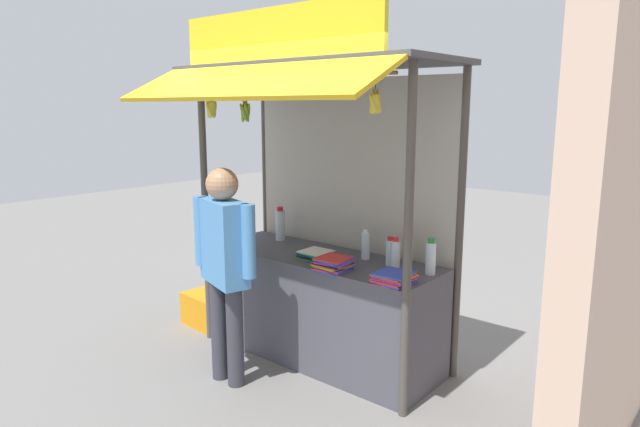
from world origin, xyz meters
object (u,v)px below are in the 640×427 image
object	(u,v)px
water_bottle_front_right	(366,245)
water_bottle_rear_center	(280,225)
magazine_stack_right	(333,264)
magazine_stack_front_left	(394,278)
vendor_person	(224,256)
banana_bunch_inner_right	(375,103)
plastic_crate	(213,308)
water_bottle_left	(431,258)
magazine_stack_back_left	(234,238)
magazine_stack_far_right	(316,254)
banana_bunch_leftmost	(245,112)
water_bottle_far_left	(395,255)
water_bottle_center	(390,252)
banana_bunch_rightmost	(211,109)

from	to	relation	value
water_bottle_front_right	water_bottle_rear_center	distance (m)	0.97
magazine_stack_right	magazine_stack_front_left	size ratio (longest dim) A/B	0.97
magazine_stack_right	vendor_person	size ratio (longest dim) A/B	0.16
banana_bunch_inner_right	plastic_crate	world-z (taller)	banana_bunch_inner_right
water_bottle_left	vendor_person	xyz separation A→B (m)	(-1.20, -0.90, -0.01)
magazine_stack_back_left	banana_bunch_inner_right	distance (m)	2.14
magazine_stack_far_right	magazine_stack_front_left	size ratio (longest dim) A/B	0.93
water_bottle_rear_center	magazine_stack_front_left	distance (m)	1.54
water_bottle_rear_center	banana_bunch_leftmost	size ratio (longest dim) A/B	0.99
water_bottle_left	magazine_stack_front_left	xyz separation A→B (m)	(-0.09, -0.34, -0.09)
magazine_stack_right	banana_bunch_leftmost	world-z (taller)	banana_bunch_leftmost
water_bottle_left	water_bottle_far_left	bearing A→B (deg)	-167.60
water_bottle_center	water_bottle_far_left	distance (m)	0.11
water_bottle_left	magazine_stack_front_left	distance (m)	0.36
water_bottle_rear_center	magazine_stack_back_left	world-z (taller)	water_bottle_rear_center
water_bottle_left	plastic_crate	bearing A→B (deg)	-174.28
water_bottle_front_right	banana_bunch_rightmost	distance (m)	1.64
banana_bunch_inner_right	plastic_crate	distance (m)	2.86
water_bottle_front_right	banana_bunch_rightmost	bearing A→B (deg)	-151.78
magazine_stack_far_right	banana_bunch_rightmost	distance (m)	1.43
water_bottle_center	banana_bunch_rightmost	distance (m)	1.81
banana_bunch_rightmost	vendor_person	distance (m)	1.22
water_bottle_center	banana_bunch_leftmost	xyz separation A→B (m)	(-0.96, -0.57, 1.05)
banana_bunch_rightmost	water_bottle_front_right	bearing A→B (deg)	28.22
magazine_stack_back_left	vendor_person	xyz separation A→B (m)	(0.67, -0.68, 0.09)
water_bottle_center	water_bottle_rear_center	bearing A→B (deg)	177.01
magazine_stack_far_right	banana_bunch_rightmost	world-z (taller)	banana_bunch_rightmost
magazine_stack_far_right	magazine_stack_right	world-z (taller)	magazine_stack_right
water_bottle_front_right	magazine_stack_far_right	distance (m)	0.41
magazine_stack_far_right	banana_bunch_inner_right	distance (m)	1.47
water_bottle_front_right	magazine_stack_back_left	xyz separation A→B (m)	(-1.28, -0.25, -0.09)
water_bottle_left	water_bottle_rear_center	xyz separation A→B (m)	(-1.57, 0.07, 0.02)
banana_bunch_leftmost	magazine_stack_back_left	bearing A→B (deg)	148.84
water_bottle_center	water_bottle_rear_center	world-z (taller)	water_bottle_rear_center
water_bottle_left	banana_bunch_rightmost	size ratio (longest dim) A/B	0.95
banana_bunch_leftmost	magazine_stack_right	bearing A→B (deg)	15.32
water_bottle_front_right	water_bottle_rear_center	bearing A→B (deg)	177.93
water_bottle_center	water_bottle_rear_center	size ratio (longest dim) A/B	0.73
banana_bunch_leftmost	vendor_person	bearing A→B (deg)	-72.53
magazine_stack_far_right	magazine_stack_back_left	bearing A→B (deg)	-178.61
magazine_stack_far_right	magazine_stack_back_left	size ratio (longest dim) A/B	0.93
magazine_stack_front_left	plastic_crate	xyz separation A→B (m)	(-2.12, 0.12, -0.76)
banana_bunch_inner_right	magazine_stack_right	bearing A→B (deg)	157.94
water_bottle_center	banana_bunch_rightmost	world-z (taller)	banana_bunch_rightmost
water_bottle_front_right	magazine_stack_back_left	world-z (taller)	water_bottle_front_right
water_bottle_center	water_bottle_front_right	bearing A→B (deg)	173.41
water_bottle_front_right	magazine_stack_front_left	size ratio (longest dim) A/B	0.89
magazine_stack_far_right	magazine_stack_front_left	world-z (taller)	magazine_stack_front_left
water_bottle_far_left	plastic_crate	distance (m)	2.13
water_bottle_left	magazine_stack_front_left	size ratio (longest dim) A/B	0.98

